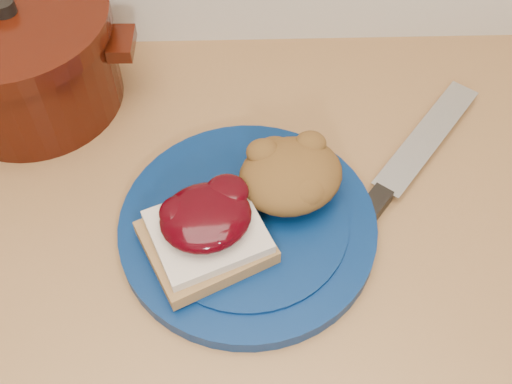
{
  "coord_description": "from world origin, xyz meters",
  "views": [
    {
      "loc": [
        0.06,
        1.07,
        1.53
      ],
      "look_at": [
        0.07,
        1.49,
        0.95
      ],
      "focal_mm": 45.0,
      "sensor_mm": 36.0,
      "label": 1
    }
  ],
  "objects_px": {
    "plate": "(248,227)",
    "butter_knife": "(345,227)",
    "chef_knife": "(377,202)",
    "dutch_oven": "(22,57)"
  },
  "relations": [
    {
      "from": "butter_knife",
      "to": "dutch_oven",
      "type": "height_order",
      "value": "dutch_oven"
    },
    {
      "from": "butter_knife",
      "to": "dutch_oven",
      "type": "distance_m",
      "value": 0.46
    },
    {
      "from": "plate",
      "to": "butter_knife",
      "type": "bearing_deg",
      "value": 0.58
    },
    {
      "from": "plate",
      "to": "chef_knife",
      "type": "distance_m",
      "value": 0.16
    },
    {
      "from": "plate",
      "to": "butter_knife",
      "type": "height_order",
      "value": "plate"
    },
    {
      "from": "chef_knife",
      "to": "butter_knife",
      "type": "relative_size",
      "value": 1.86
    },
    {
      "from": "chef_knife",
      "to": "dutch_oven",
      "type": "xyz_separation_m",
      "value": [
        -0.43,
        0.19,
        0.06
      ]
    },
    {
      "from": "chef_knife",
      "to": "dutch_oven",
      "type": "distance_m",
      "value": 0.48
    },
    {
      "from": "butter_knife",
      "to": "dutch_oven",
      "type": "relative_size",
      "value": 0.54
    },
    {
      "from": "dutch_oven",
      "to": "plate",
      "type": "bearing_deg",
      "value": -38.6
    }
  ]
}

